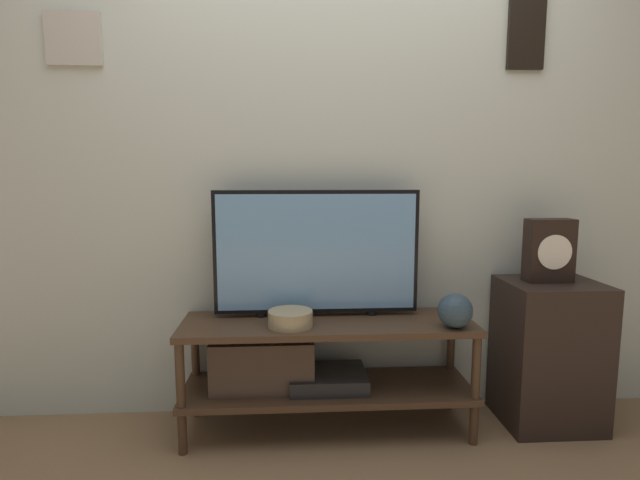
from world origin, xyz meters
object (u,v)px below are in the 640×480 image
object	(u,v)px
television	(317,252)
vase_round_glass	(455,311)
vase_wide_bowl	(290,318)
mantel_clock	(549,250)

from	to	relation	value
television	vase_round_glass	world-z (taller)	television
vase_wide_bowl	mantel_clock	bearing A→B (deg)	4.32
television	vase_wide_bowl	world-z (taller)	television
vase_wide_bowl	mantel_clock	size ratio (longest dim) A/B	0.67
vase_round_glass	mantel_clock	xyz separation A→B (m)	(0.50, 0.16, 0.24)
vase_wide_bowl	mantel_clock	distance (m)	1.27
vase_wide_bowl	mantel_clock	xyz separation A→B (m)	(1.23, 0.09, 0.28)
television	mantel_clock	distance (m)	1.11
vase_round_glass	television	bearing A→B (deg)	160.00
television	vase_wide_bowl	bearing A→B (deg)	-128.90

